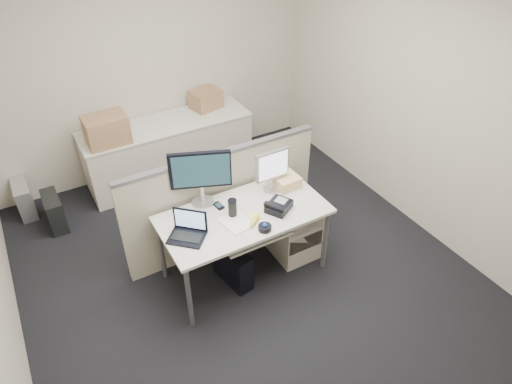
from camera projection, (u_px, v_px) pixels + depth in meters
floor at (245, 271)px, 4.48m from camera, size 4.00×4.50×0.01m
wall_back at (149, 64)px, 5.24m from camera, size 4.00×0.02×2.70m
wall_front at (475, 377)px, 2.11m from camera, size 4.00×0.02×2.70m
wall_right at (421, 100)px, 4.47m from camera, size 0.02×4.50×2.70m
desk at (244, 219)px, 4.08m from camera, size 1.50×0.75×0.73m
keyboard_tray at (254, 234)px, 3.98m from camera, size 0.62×0.32×0.02m
drawer_pedestal at (290, 225)px, 4.54m from camera, size 0.40×0.55×0.65m
cubicle_partition at (222, 203)px, 4.46m from camera, size 2.00×0.06×1.10m
back_counter at (169, 150)px, 5.61m from camera, size 2.00×0.60×0.72m
monitor_main at (201, 179)px, 4.00m from camera, size 0.58×0.40×0.54m
monitor_small at (272, 171)px, 4.20m from camera, size 0.35×0.18×0.42m
laptop at (186, 228)px, 3.72m from camera, size 0.36×0.36×0.22m
trackball at (265, 228)px, 3.86m from camera, size 0.11×0.11×0.04m
desk_phone at (279, 206)px, 4.07m from camera, size 0.28×0.27×0.07m
paper_stack at (236, 222)px, 3.94m from camera, size 0.25×0.30×0.01m
sticky_pad at (255, 216)px, 4.00m from camera, size 0.10×0.10×0.01m
travel_mug at (232, 209)px, 3.97m from camera, size 0.10×0.10×0.16m
banana at (255, 220)px, 3.94m from camera, size 0.18×0.16×0.04m
cellphone at (219, 206)px, 4.12m from camera, size 0.07×0.12×0.02m
manila_folders at (284, 179)px, 4.37m from camera, size 0.24×0.30×0.11m
keyboard at (248, 231)px, 3.99m from camera, size 0.45×0.30×0.02m
pc_tower_desk at (233, 266)px, 4.27m from camera, size 0.23×0.44×0.39m
pc_tower_spare_dark at (54, 211)px, 4.92m from camera, size 0.17×0.41×0.38m
pc_tower_spare_silver at (24, 199)px, 5.10m from camera, size 0.17×0.41×0.38m
cardboard_box_left at (107, 131)px, 4.93m from camera, size 0.45×0.34×0.34m
cardboard_box_right at (206, 100)px, 5.63m from camera, size 0.40×0.34×0.25m
red_binder at (120, 130)px, 5.03m from camera, size 0.11×0.28×0.25m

